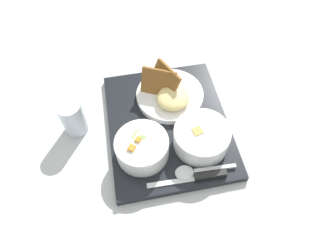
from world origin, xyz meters
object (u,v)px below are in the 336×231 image
(bowl_soup, at_px, (202,136))
(glass_water, at_px, (74,119))
(plate_main, at_px, (169,94))
(bowl_salad, at_px, (142,147))
(knife, at_px, (202,177))
(spoon, at_px, (195,171))

(bowl_soup, distance_m, glass_water, 0.33)
(bowl_soup, relative_size, plate_main, 0.74)
(bowl_salad, xyz_separation_m, knife, (-0.08, -0.13, -0.03))
(knife, distance_m, glass_water, 0.35)
(bowl_soup, distance_m, knife, 0.10)
(spoon, relative_size, glass_water, 1.48)
(spoon, bearing_deg, glass_water, -32.27)
(bowl_soup, bearing_deg, spoon, 160.19)
(bowl_soup, bearing_deg, knife, 171.76)
(bowl_soup, height_order, spoon, bowl_soup)
(bowl_soup, relative_size, spoon, 0.93)
(plate_main, distance_m, glass_water, 0.26)
(bowl_salad, relative_size, plate_main, 0.69)
(bowl_soup, distance_m, plate_main, 0.17)
(bowl_salad, height_order, knife, bowl_salad)
(plate_main, xyz_separation_m, knife, (-0.25, -0.05, -0.01))
(bowl_salad, xyz_separation_m, bowl_soup, (0.01, -0.15, 0.00))
(bowl_soup, xyz_separation_m, plate_main, (0.15, 0.06, -0.01))
(bowl_soup, relative_size, knife, 0.73)
(glass_water, bearing_deg, spoon, -120.87)
(bowl_salad, xyz_separation_m, spoon, (-0.07, -0.12, -0.03))
(bowl_salad, height_order, glass_water, glass_water)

